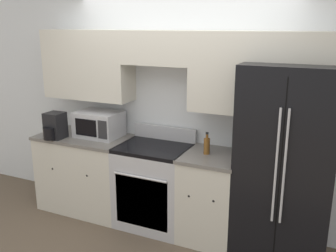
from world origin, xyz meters
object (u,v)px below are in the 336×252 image
(bottle, at_px, (207,145))
(refrigerator, at_px, (286,162))
(oven_range, at_px, (154,185))
(microwave, at_px, (99,124))

(bottle, bearing_deg, refrigerator, 4.96)
(bottle, bearing_deg, oven_range, -179.46)
(refrigerator, xyz_separation_m, microwave, (-2.15, -0.00, 0.14))
(microwave, xyz_separation_m, bottle, (1.36, -0.06, -0.06))
(oven_range, height_order, refrigerator, refrigerator)
(microwave, bearing_deg, bottle, -2.68)
(oven_range, distance_m, refrigerator, 1.47)
(oven_range, relative_size, refrigerator, 0.58)
(oven_range, distance_m, bottle, 0.82)
(refrigerator, bearing_deg, oven_range, -176.97)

